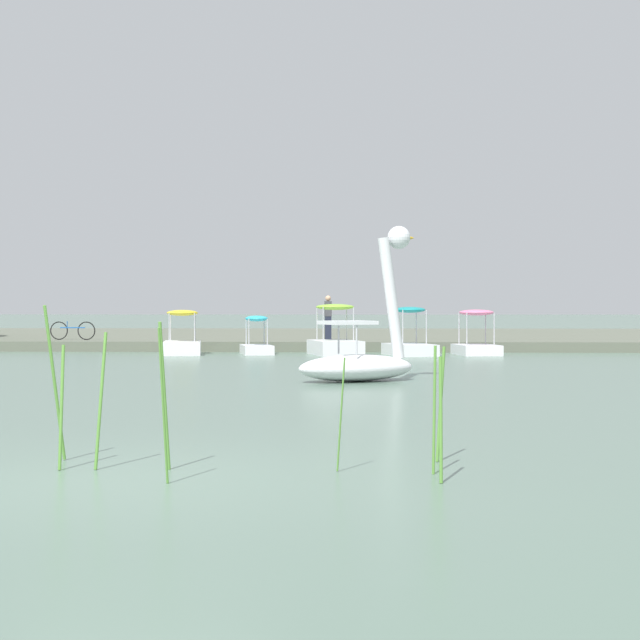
% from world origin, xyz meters
% --- Properties ---
extents(ground_plane, '(469.66, 469.66, 0.00)m').
position_xyz_m(ground_plane, '(0.00, 0.00, 0.00)').
color(ground_plane, '#567060').
extents(shore_bank_far, '(122.56, 23.52, 0.36)m').
position_xyz_m(shore_bank_far, '(0.00, 37.82, 0.18)').
color(shore_bank_far, '#5B6051').
rests_on(shore_bank_far, ground_plane).
extents(swan_boat, '(2.90, 2.31, 3.34)m').
position_xyz_m(swan_boat, '(2.16, 12.25, 0.62)').
color(swan_boat, white).
rests_on(swan_boat, ground_plane).
extents(pedal_boat_pink, '(1.56, 2.21, 1.51)m').
position_xyz_m(pedal_boat_pink, '(5.99, 24.37, 0.49)').
color(pedal_boat_pink, white).
rests_on(pedal_boat_pink, ground_plane).
extents(pedal_boat_teal, '(1.85, 2.59, 1.60)m').
position_xyz_m(pedal_boat_teal, '(3.75, 24.01, 0.43)').
color(pedal_boat_teal, white).
rests_on(pedal_boat_teal, ground_plane).
extents(pedal_boat_lime, '(2.02, 2.68, 1.70)m').
position_xyz_m(pedal_boat_lime, '(1.27, 24.22, 0.45)').
color(pedal_boat_lime, white).
rests_on(pedal_boat_lime, ground_plane).
extents(pedal_boat_cyan, '(1.36, 2.00, 1.31)m').
position_xyz_m(pedal_boat_cyan, '(-1.40, 24.50, 0.40)').
color(pedal_boat_cyan, white).
rests_on(pedal_boat_cyan, ground_plane).
extents(pedal_boat_yellow, '(1.54, 2.34, 1.50)m').
position_xyz_m(pedal_boat_yellow, '(-3.88, 24.22, 0.44)').
color(pedal_boat_yellow, white).
rests_on(pedal_boat_yellow, ground_plane).
extents(person_on_path, '(0.28, 0.29, 1.67)m').
position_xyz_m(person_on_path, '(0.89, 28.34, 1.24)').
color(person_on_path, '#23283D').
rests_on(person_on_path, shore_bank_far).
extents(bicycle_parked, '(1.76, 0.18, 0.71)m').
position_xyz_m(bicycle_parked, '(-8.73, 27.99, 0.72)').
color(bicycle_parked, black).
rests_on(bicycle_parked, shore_bank_far).
extents(reed_clump_foreground, '(4.05, 1.62, 1.59)m').
position_xyz_m(reed_clump_foreground, '(0.77, 0.56, 0.66)').
color(reed_clump_foreground, '#568E38').
rests_on(reed_clump_foreground, ground_plane).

